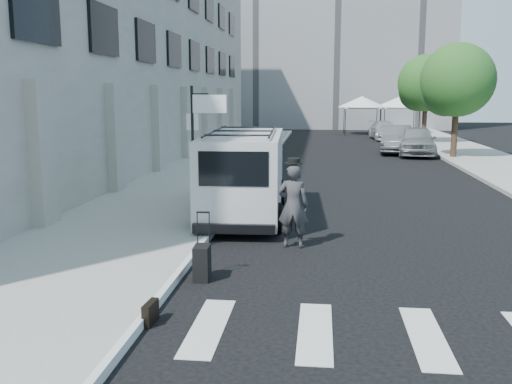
% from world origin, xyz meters
% --- Properties ---
extents(ground, '(120.00, 120.00, 0.00)m').
position_xyz_m(ground, '(0.00, 0.00, 0.00)').
color(ground, black).
rests_on(ground, ground).
extents(sidewalk_left, '(4.50, 48.00, 0.15)m').
position_xyz_m(sidewalk_left, '(-4.25, 16.00, 0.07)').
color(sidewalk_left, gray).
rests_on(sidewalk_left, ground).
extents(sidewalk_right, '(4.00, 56.00, 0.15)m').
position_xyz_m(sidewalk_right, '(9.00, 20.00, 0.07)').
color(sidewalk_right, gray).
rests_on(sidewalk_right, ground).
extents(building_left, '(10.00, 44.00, 12.00)m').
position_xyz_m(building_left, '(-11.50, 18.00, 6.00)').
color(building_left, gray).
rests_on(building_left, ground).
extents(building_far, '(22.00, 12.00, 25.00)m').
position_xyz_m(building_far, '(2.00, 50.00, 12.50)').
color(building_far, slate).
rests_on(building_far, ground).
extents(sign_pole, '(1.03, 0.07, 3.50)m').
position_xyz_m(sign_pole, '(-2.36, 3.20, 2.65)').
color(sign_pole, black).
rests_on(sign_pole, sidewalk_left).
extents(tree_near, '(3.80, 3.83, 6.03)m').
position_xyz_m(tree_near, '(7.50, 20.15, 3.97)').
color(tree_near, black).
rests_on(tree_near, ground).
extents(tree_far, '(3.80, 3.83, 6.03)m').
position_xyz_m(tree_far, '(7.50, 29.15, 3.97)').
color(tree_far, black).
rests_on(tree_far, ground).
extents(tent_left, '(4.00, 4.00, 3.20)m').
position_xyz_m(tent_left, '(4.00, 38.00, 2.71)').
color(tent_left, black).
rests_on(tent_left, ground).
extents(tent_right, '(4.00, 4.00, 3.20)m').
position_xyz_m(tent_right, '(7.20, 38.50, 2.71)').
color(tent_right, black).
rests_on(tent_right, ground).
extents(businessman, '(0.73, 0.50, 1.92)m').
position_xyz_m(businessman, '(0.04, 1.64, 0.96)').
color(businessman, '#373639').
rests_on(businessman, ground).
extents(briefcase, '(0.15, 0.45, 0.34)m').
position_xyz_m(briefcase, '(-1.90, -2.97, 0.17)').
color(briefcase, black).
rests_on(briefcase, ground).
extents(suitcase, '(0.30, 0.47, 1.27)m').
position_xyz_m(suitcase, '(-1.54, -0.85, 0.34)').
color(suitcase, black).
rests_on(suitcase, ground).
extents(cargo_van, '(2.44, 6.33, 2.35)m').
position_xyz_m(cargo_van, '(-1.51, 4.94, 1.21)').
color(cargo_van, silver).
rests_on(cargo_van, ground).
extents(parked_car_a, '(2.50, 5.08, 1.66)m').
position_xyz_m(parked_car_a, '(5.97, 21.74, 0.83)').
color(parked_car_a, gray).
rests_on(parked_car_a, ground).
extents(parked_car_b, '(2.22, 5.02, 1.60)m').
position_xyz_m(parked_car_b, '(5.00, 23.07, 0.80)').
color(parked_car_b, '#4E5055').
rests_on(parked_car_b, ground).
extents(parked_car_c, '(2.29, 4.82, 1.36)m').
position_xyz_m(parked_car_c, '(5.37, 32.77, 0.68)').
color(parked_car_c, '#9D9FA5').
rests_on(parked_car_c, ground).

